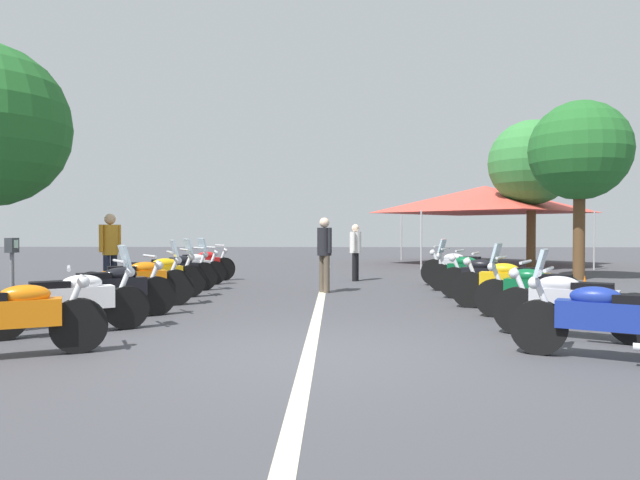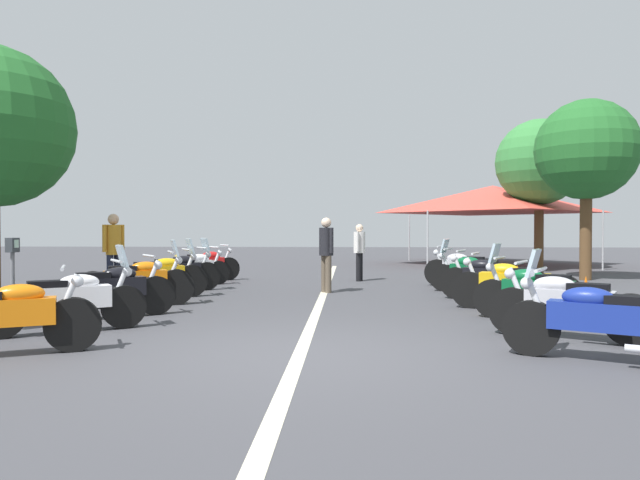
{
  "view_description": "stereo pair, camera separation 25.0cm",
  "coord_description": "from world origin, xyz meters",
  "px_view_note": "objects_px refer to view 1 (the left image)",
  "views": [
    {
      "loc": [
        -6.3,
        -0.31,
        1.41
      ],
      "look_at": [
        4.57,
        0.0,
        1.21
      ],
      "focal_mm": 31.75,
      "sensor_mm": 36.0,
      "label": 1
    },
    {
      "loc": [
        -6.3,
        -0.56,
        1.41
      ],
      "look_at": [
        4.57,
        0.0,
        1.21
      ],
      "focal_mm": 31.75,
      "sensor_mm": 36.0,
      "label": 2
    }
  ],
  "objects_px": {
    "motorcycle_left_row_5": "(175,271)",
    "motorcycle_left_row_7": "(201,265)",
    "motorcycle_left_row_0": "(9,317)",
    "motorcycle_right_row_1": "(572,304)",
    "motorcycle_left_row_4": "(157,276)",
    "roadside_tree_2": "(580,151)",
    "event_tent": "(485,199)",
    "motorcycle_left_row_2": "(110,290)",
    "motorcycle_right_row_0": "(611,319)",
    "motorcycle_right_row_3": "(513,284)",
    "parking_meter": "(12,264)",
    "traffic_cone_1": "(585,294)",
    "motorcycle_left_row_6": "(189,268)",
    "motorcycle_left_row_3": "(136,281)",
    "bystander_3": "(110,247)",
    "motorcycle_left_row_1": "(70,300)",
    "traffic_cone_0": "(514,279)",
    "motorcycle_right_row_5": "(472,272)",
    "bystander_0": "(324,249)",
    "roadside_tree_1": "(532,163)",
    "motorcycle_right_row_2": "(537,291)",
    "motorcycle_right_row_4": "(488,277)",
    "bystander_1": "(355,248)",
    "motorcycle_right_row_6": "(460,268)"
  },
  "relations": [
    {
      "from": "event_tent",
      "to": "motorcycle_right_row_5",
      "type": "bearing_deg",
      "value": 163.87
    },
    {
      "from": "motorcycle_left_row_2",
      "to": "motorcycle_right_row_0",
      "type": "xyz_separation_m",
      "value": [
        -2.68,
        -6.49,
        0.0
      ]
    },
    {
      "from": "motorcycle_left_row_2",
      "to": "motorcycle_right_row_0",
      "type": "distance_m",
      "value": 7.02
    },
    {
      "from": "traffic_cone_0",
      "to": "bystander_3",
      "type": "distance_m",
      "value": 9.02
    },
    {
      "from": "parking_meter",
      "to": "traffic_cone_0",
      "type": "xyz_separation_m",
      "value": [
        4.72,
        -8.9,
        -0.61
      ]
    },
    {
      "from": "bystander_0",
      "to": "bystander_3",
      "type": "distance_m",
      "value": 4.65
    },
    {
      "from": "motorcycle_left_row_0",
      "to": "motorcycle_left_row_4",
      "type": "distance_m",
      "value": 5.31
    },
    {
      "from": "motorcycle_left_row_1",
      "to": "traffic_cone_0",
      "type": "bearing_deg",
      "value": 1.84
    },
    {
      "from": "motorcycle_left_row_5",
      "to": "bystander_0",
      "type": "distance_m",
      "value": 3.42
    },
    {
      "from": "parking_meter",
      "to": "motorcycle_right_row_2",
      "type": "bearing_deg",
      "value": 7.26
    },
    {
      "from": "roadside_tree_2",
      "to": "motorcycle_left_row_1",
      "type": "bearing_deg",
      "value": 129.76
    },
    {
      "from": "parking_meter",
      "to": "traffic_cone_1",
      "type": "bearing_deg",
      "value": 13.69
    },
    {
      "from": "motorcycle_left_row_0",
      "to": "motorcycle_right_row_6",
      "type": "distance_m",
      "value": 10.39
    },
    {
      "from": "motorcycle_left_row_3",
      "to": "motorcycle_left_row_5",
      "type": "distance_m",
      "value": 2.48
    },
    {
      "from": "motorcycle_right_row_0",
      "to": "traffic_cone_0",
      "type": "xyz_separation_m",
      "value": [
        6.91,
        -1.13,
        -0.17
      ]
    },
    {
      "from": "motorcycle_right_row_5",
      "to": "event_tent",
      "type": "height_order",
      "value": "event_tent"
    },
    {
      "from": "motorcycle_right_row_6",
      "to": "traffic_cone_1",
      "type": "relative_size",
      "value": 3.02
    },
    {
      "from": "motorcycle_left_row_3",
      "to": "motorcycle_right_row_6",
      "type": "bearing_deg",
      "value": 5.12
    },
    {
      "from": "motorcycle_right_row_5",
      "to": "bystander_1",
      "type": "distance_m",
      "value": 3.79
    },
    {
      "from": "motorcycle_left_row_5",
      "to": "motorcycle_left_row_7",
      "type": "xyz_separation_m",
      "value": [
        2.63,
        0.04,
        -0.02
      ]
    },
    {
      "from": "motorcycle_right_row_1",
      "to": "bystander_0",
      "type": "bearing_deg",
      "value": -28.17
    },
    {
      "from": "motorcycle_left_row_0",
      "to": "motorcycle_right_row_1",
      "type": "height_order",
      "value": "motorcycle_right_row_1"
    },
    {
      "from": "bystander_1",
      "to": "bystander_3",
      "type": "bearing_deg",
      "value": -131.07
    },
    {
      "from": "roadside_tree_1",
      "to": "bystander_1",
      "type": "bearing_deg",
      "value": 126.72
    },
    {
      "from": "motorcycle_left_row_3",
      "to": "event_tent",
      "type": "bearing_deg",
      "value": 28.32
    },
    {
      "from": "roadside_tree_1",
      "to": "motorcycle_right_row_2",
      "type": "bearing_deg",
      "value": 161.58
    },
    {
      "from": "bystander_0",
      "to": "event_tent",
      "type": "distance_m",
      "value": 12.33
    },
    {
      "from": "motorcycle_left_row_1",
      "to": "roadside_tree_1",
      "type": "bearing_deg",
      "value": 16.76
    },
    {
      "from": "event_tent",
      "to": "roadside_tree_1",
      "type": "bearing_deg",
      "value": -161.56
    },
    {
      "from": "motorcycle_left_row_7",
      "to": "motorcycle_right_row_3",
      "type": "height_order",
      "value": "motorcycle_right_row_3"
    },
    {
      "from": "motorcycle_right_row_5",
      "to": "roadside_tree_2",
      "type": "xyz_separation_m",
      "value": [
        3.43,
        -3.84,
        3.16
      ]
    },
    {
      "from": "motorcycle_left_row_4",
      "to": "bystander_1",
      "type": "height_order",
      "value": "bystander_1"
    },
    {
      "from": "motorcycle_left_row_6",
      "to": "traffic_cone_0",
      "type": "bearing_deg",
      "value": -43.81
    },
    {
      "from": "motorcycle_right_row_1",
      "to": "bystander_0",
      "type": "relative_size",
      "value": 1.08
    },
    {
      "from": "motorcycle_left_row_5",
      "to": "traffic_cone_1",
      "type": "height_order",
      "value": "motorcycle_left_row_5"
    },
    {
      "from": "parking_meter",
      "to": "motorcycle_left_row_6",
      "type": "bearing_deg",
      "value": 81.76
    },
    {
      "from": "motorcycle_right_row_5",
      "to": "roadside_tree_1",
      "type": "relative_size",
      "value": 0.36
    },
    {
      "from": "bystander_0",
      "to": "parking_meter",
      "type": "bearing_deg",
      "value": 9.83
    },
    {
      "from": "motorcycle_right_row_1",
      "to": "bystander_3",
      "type": "xyz_separation_m",
      "value": [
        4.68,
        7.91,
        0.58
      ]
    },
    {
      "from": "motorcycle_right_row_1",
      "to": "bystander_3",
      "type": "distance_m",
      "value": 9.21
    },
    {
      "from": "motorcycle_left_row_3",
      "to": "roadside_tree_2",
      "type": "relative_size",
      "value": 0.39
    },
    {
      "from": "motorcycle_left_row_7",
      "to": "motorcycle_right_row_6",
      "type": "xyz_separation_m",
      "value": [
        -1.23,
        -6.75,
        0.01
      ]
    },
    {
      "from": "motorcycle_left_row_3",
      "to": "roadside_tree_2",
      "type": "bearing_deg",
      "value": 4.97
    },
    {
      "from": "motorcycle_right_row_4",
      "to": "roadside_tree_1",
      "type": "height_order",
      "value": "roadside_tree_1"
    },
    {
      "from": "motorcycle_left_row_1",
      "to": "bystander_3",
      "type": "bearing_deg",
      "value": 71.93
    },
    {
      "from": "motorcycle_right_row_5",
      "to": "bystander_0",
      "type": "relative_size",
      "value": 1.15
    },
    {
      "from": "motorcycle_left_row_3",
      "to": "motorcycle_right_row_2",
      "type": "bearing_deg",
      "value": -35.81
    },
    {
      "from": "roadside_tree_2",
      "to": "event_tent",
      "type": "relative_size",
      "value": 0.75
    },
    {
      "from": "traffic_cone_0",
      "to": "event_tent",
      "type": "distance_m",
      "value": 10.59
    },
    {
      "from": "bystander_3",
      "to": "motorcycle_left_row_1",
      "type": "bearing_deg",
      "value": -41.07
    }
  ]
}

